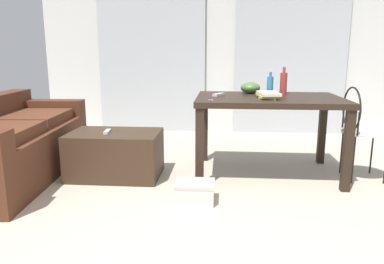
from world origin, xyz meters
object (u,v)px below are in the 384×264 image
Objects in this scene: craft_table at (268,107)px; shoebox at (195,192)px; tv_remote_on_table at (219,95)px; bowl at (250,88)px; scissors at (211,99)px; couch at (9,145)px; book_stack at (268,95)px; bottle_near at (270,86)px; wire_chair at (358,123)px; tv_remote_primary at (107,131)px; coffee_table at (115,154)px; bottle_far at (283,83)px.

shoebox is at bearing -130.13° from craft_table.
tv_remote_on_table is (-0.46, 0.04, 0.10)m from craft_table.
bowl is 0.67m from scissors.
couch is 2.42m from book_stack.
bottle_near reaches higher than bowl.
craft_table is 0.59m from scissors.
wire_chair is at bearing 8.11° from scissors.
scissors is 0.62× the size of tv_remote_primary.
couch is 9.75× the size of bowl.
wire_chair is 1.30m from tv_remote_on_table.
shoebox is (-0.63, -0.75, -0.57)m from craft_table.
tv_remote_on_table is at bearing 174.88° from craft_table.
coffee_table is at bearing -176.72° from wire_chair.
bowl is (1.27, 0.48, 0.59)m from coffee_table.
coffee_table is at bearing -166.10° from bottle_far.
couch is at bearing -172.62° from craft_table.
craft_table is 4.24× the size of book_stack.
shoebox is at bearing -129.79° from bottle_far.
couch is 2.43m from craft_table.
bowl is at bearing 131.99° from bottle_near.
bottle_near is at bearing -144.66° from bottle_far.
tv_remote_primary is (-1.02, -0.25, -0.32)m from tv_remote_on_table.
shoebox is at bearing -101.49° from scissors.
wire_chair is 0.78m from bottle_far.
coffee_table is 2.75× the size of shoebox.
book_stack is 1.04× the size of shoebox.
bottle_near is 1.48× the size of tv_remote_on_table.
tv_remote_primary is at bearing 6.25° from couch.
tv_remote_on_table reaches higher than shoebox.
craft_table is 4.40× the size of shoebox.
craft_table is (2.39, 0.31, 0.34)m from couch.
coffee_table is 1.48m from bowl.
bottle_far is (0.14, 0.10, 0.02)m from bottle_near.
wire_chair is (3.20, 0.25, 0.21)m from couch.
bottle_far is 1.63× the size of tv_remote_primary.
bowl is (-0.17, 0.19, -0.04)m from bottle_near.
tv_remote_on_table reaches higher than craft_table.
bowl is 1.98× the size of scissors.
tv_remote_primary is at bearing -176.31° from wire_chair.
book_stack is (-0.18, -0.32, -0.08)m from bottle_far.
bottle_near reaches higher than tv_remote_on_table.
couch is at bearing -172.98° from coffee_table.
shoebox is (-0.79, -0.95, -0.78)m from bottle_far.
tv_remote_on_table is at bearing -172.88° from bottle_near.
shoebox is (-0.17, -0.79, -0.68)m from tv_remote_on_table.
bottle_near is at bearing 78.98° from craft_table.
craft_table is at bearing 7.38° from couch.
couch is at bearing -175.35° from book_stack.
scissors is at bearing -146.62° from bottle_far.
shoebox is (1.76, -0.44, -0.23)m from couch.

